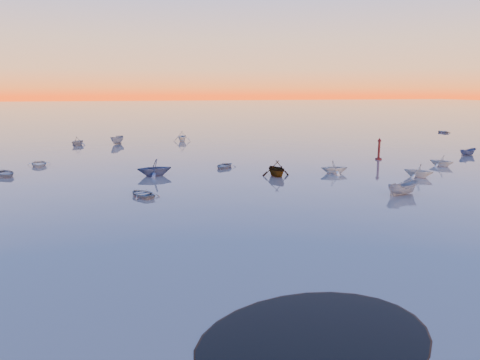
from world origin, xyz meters
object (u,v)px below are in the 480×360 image
object	(u,v)px
boat_near_left	(4,176)
channel_marker	(379,151)
boat_near_right	(418,177)
boat_near_center	(402,194)

from	to	relation	value
boat_near_left	channel_marker	distance (m)	50.82
boat_near_right	channel_marker	xyz separation A→B (m)	(2.71, 13.76, 1.33)
boat_near_left	channel_marker	xyz separation A→B (m)	(50.79, 1.32, 1.33)
boat_near_right	channel_marker	distance (m)	14.08
boat_near_left	channel_marker	world-z (taller)	channel_marker
boat_near_left	boat_near_right	distance (m)	49.67
channel_marker	boat_near_left	bearing A→B (deg)	-178.52
boat_near_right	channel_marker	size ratio (longest dim) A/B	1.05
boat_near_center	boat_near_left	bearing A→B (deg)	50.56
boat_near_center	channel_marker	xyz separation A→B (m)	(9.85, 21.59, 1.33)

